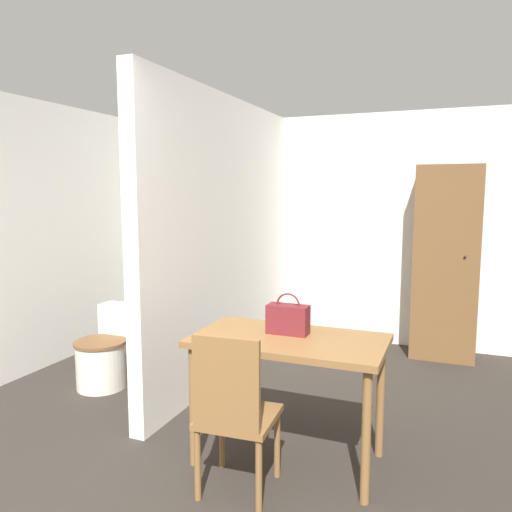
% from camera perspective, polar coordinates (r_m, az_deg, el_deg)
% --- Properties ---
extents(wall_back, '(5.11, 0.12, 2.50)m').
position_cam_1_polar(wall_back, '(5.79, 6.56, 3.19)').
color(wall_back, white).
rests_on(wall_back, ground_plane).
extents(wall_left, '(0.12, 5.11, 2.50)m').
position_cam_1_polar(wall_left, '(5.04, -24.57, 1.95)').
color(wall_left, white).
rests_on(wall_left, ground_plane).
extents(partition_wall, '(0.12, 2.85, 2.50)m').
position_cam_1_polar(partition_wall, '(4.54, -3.49, 2.09)').
color(partition_wall, white).
rests_on(partition_wall, ground_plane).
extents(dining_table, '(1.16, 0.65, 0.79)m').
position_cam_1_polar(dining_table, '(3.10, 3.77, -11.02)').
color(dining_table, brown).
rests_on(dining_table, ground_plane).
extents(wooden_chair, '(0.43, 0.43, 0.93)m').
position_cam_1_polar(wooden_chair, '(2.82, -2.55, -17.18)').
color(wooden_chair, brown).
rests_on(wooden_chair, ground_plane).
extents(toilet, '(0.44, 0.59, 0.67)m').
position_cam_1_polar(toilet, '(4.57, -16.88, -10.74)').
color(toilet, silver).
rests_on(toilet, ground_plane).
extents(handbag, '(0.26, 0.12, 0.26)m').
position_cam_1_polar(handbag, '(3.12, 3.68, -7.16)').
color(handbag, maroon).
rests_on(handbag, dining_table).
extents(wooden_cabinet, '(0.61, 0.46, 1.92)m').
position_cam_1_polar(wooden_cabinet, '(5.32, 20.89, -0.73)').
color(wooden_cabinet, brown).
rests_on(wooden_cabinet, ground_plane).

